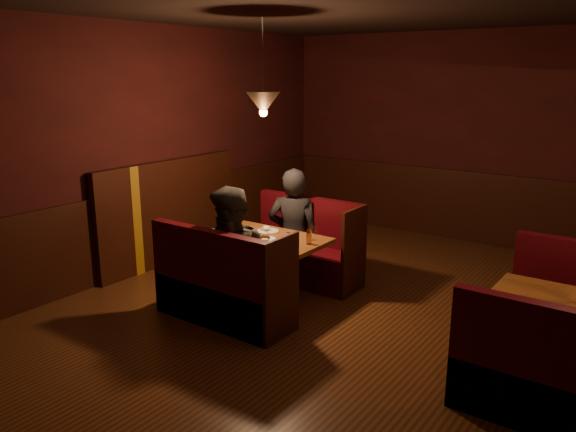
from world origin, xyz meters
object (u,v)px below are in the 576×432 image
Objects in this scene: main_bench_near at (221,293)px; main_table at (266,251)px; main_bench_far at (305,254)px; diner_b at (233,237)px; diner_a at (293,209)px; second_bench_near at (552,387)px; second_table at (570,323)px.

main_table is at bearing 91.10° from main_bench_near.
main_bench_far and main_bench_near have the same top height.
diner_b is at bearing 77.11° from main_bench_near.
main_table is 0.77× the size of diner_a.
diner_a is (-3.06, 1.35, 0.53)m from second_bench_near.
main_table is at bearing 92.30° from diner_b.
main_table is 0.77m from diner_a.
diner_a is at bearing 95.95° from main_bench_near.
main_bench_near is at bearing -178.65° from second_bench_near.
second_bench_near is at bearing -25.25° from main_bench_far.
diner_a reaches higher than main_bench_near.
diner_b is at bearing -88.48° from main_bench_far.
second_bench_near is at bearing 132.90° from diner_a.
second_table is (2.89, -0.68, 0.19)m from main_bench_far.
main_bench_far reaches higher than second_bench_near.
second_bench_near is at bearing -4.12° from diner_b.
main_bench_near reaches higher than second_bench_near.
main_bench_near is 0.54m from diner_b.
second_bench_near is (0.03, -0.70, -0.19)m from second_table.
second_table is (2.89, 0.77, 0.19)m from main_bench_near.
diner_a reaches higher than main_bench_far.
main_bench_far is 3.22m from second_bench_near.
diner_b is (0.05, -0.57, 0.30)m from main_table.
second_table is at bearing 9.69° from diner_b.
main_bench_far is 1.00× the size of main_bench_near.
main_bench_near is (0.00, -1.44, 0.00)m from main_bench_far.
main_bench_near is 0.85× the size of diner_a.
main_bench_near is at bearing -90.00° from main_bench_far.
diner_b reaches higher than second_bench_near.
main_table is 0.76m from main_bench_far.
diner_a reaches higher than second_table.
main_bench_far is 0.54m from diner_a.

